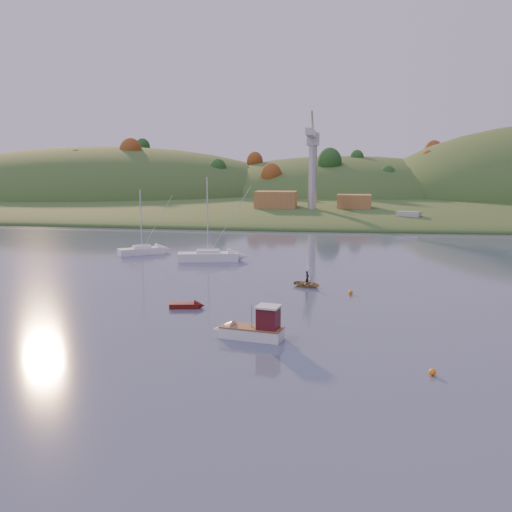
# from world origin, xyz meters

# --- Properties ---
(ground) EXTENTS (500.00, 500.00, 0.00)m
(ground) POSITION_xyz_m (0.00, 0.00, 0.00)
(ground) COLOR #343B55
(ground) RESTS_ON ground
(far_shore) EXTENTS (620.00, 220.00, 1.50)m
(far_shore) POSITION_xyz_m (0.00, 230.00, 0.00)
(far_shore) COLOR #395221
(far_shore) RESTS_ON ground
(shore_slope) EXTENTS (640.00, 150.00, 7.00)m
(shore_slope) POSITION_xyz_m (0.00, 165.00, 0.00)
(shore_slope) COLOR #395221
(shore_slope) RESTS_ON ground
(hill_left) EXTENTS (170.00, 140.00, 44.00)m
(hill_left) POSITION_xyz_m (-90.00, 200.00, 0.00)
(hill_left) COLOR #395221
(hill_left) RESTS_ON ground
(hill_center) EXTENTS (140.00, 120.00, 36.00)m
(hill_center) POSITION_xyz_m (10.00, 210.00, 0.00)
(hill_center) COLOR #395221
(hill_center) RESTS_ON ground
(hillside_trees) EXTENTS (280.00, 50.00, 32.00)m
(hillside_trees) POSITION_xyz_m (0.00, 185.00, 0.00)
(hillside_trees) COLOR #234F1C
(hillside_trees) RESTS_ON ground
(wharf) EXTENTS (42.00, 16.00, 2.40)m
(wharf) POSITION_xyz_m (5.00, 122.00, 1.20)
(wharf) COLOR slate
(wharf) RESTS_ON ground
(shed_west) EXTENTS (11.00, 8.00, 4.80)m
(shed_west) POSITION_xyz_m (-8.00, 123.00, 4.80)
(shed_west) COLOR #A77037
(shed_west) RESTS_ON wharf
(shed_east) EXTENTS (9.00, 7.00, 4.00)m
(shed_east) POSITION_xyz_m (13.00, 124.00, 4.40)
(shed_east) COLOR #A77037
(shed_east) RESTS_ON wharf
(dock_crane) EXTENTS (3.20, 28.00, 20.30)m
(dock_crane) POSITION_xyz_m (2.00, 118.39, 17.17)
(dock_crane) COLOR #B7B7BC
(dock_crane) RESTS_ON wharf
(fishing_boat) EXTENTS (6.30, 3.02, 3.86)m
(fishing_boat) POSITION_xyz_m (2.53, 13.23, 0.85)
(fishing_boat) COLOR white
(fishing_boat) RESTS_ON ground
(sailboat_near) EXTENTS (7.26, 6.33, 10.34)m
(sailboat_near) POSITION_xyz_m (-21.75, 55.18, 0.69)
(sailboat_near) COLOR white
(sailboat_near) RESTS_ON ground
(sailboat_far) EXTENTS (9.36, 4.67, 12.47)m
(sailboat_far) POSITION_xyz_m (-9.69, 50.44, 0.79)
(sailboat_far) COLOR white
(sailboat_far) RESTS_ON ground
(canoe) EXTENTS (3.98, 3.49, 0.69)m
(canoe) POSITION_xyz_m (6.16, 34.27, 0.34)
(canoe) COLOR #A18B59
(canoe) RESTS_ON ground
(paddler) EXTENTS (0.59, 0.69, 1.61)m
(paddler) POSITION_xyz_m (6.16, 34.27, 0.81)
(paddler) COLOR black
(paddler) RESTS_ON ground
(red_tender) EXTENTS (3.64, 1.75, 1.19)m
(red_tender) POSITION_xyz_m (-4.68, 22.32, 0.25)
(red_tender) COLOR #55100C
(red_tender) RESTS_ON ground
(work_vessel) EXTENTS (13.50, 9.23, 3.28)m
(work_vessel) POSITION_xyz_m (25.72, 108.00, 1.17)
(work_vessel) COLOR slate
(work_vessel) RESTS_ON ground
(buoy_0) EXTENTS (0.50, 0.50, 0.50)m
(buoy_0) POSITION_xyz_m (16.42, 6.69, 0.25)
(buoy_0) COLOR orange
(buoy_0) RESTS_ON ground
(buoy_1) EXTENTS (0.50, 0.50, 0.50)m
(buoy_1) POSITION_xyz_m (11.19, 30.81, 0.25)
(buoy_1) COLOR orange
(buoy_1) RESTS_ON ground
(buoy_2) EXTENTS (0.50, 0.50, 0.50)m
(buoy_2) POSITION_xyz_m (-24.50, 60.00, 0.25)
(buoy_2) COLOR orange
(buoy_2) RESTS_ON ground
(buoy_3) EXTENTS (0.50, 0.50, 0.50)m
(buoy_3) POSITION_xyz_m (-9.60, 52.64, 0.25)
(buoy_3) COLOR orange
(buoy_3) RESTS_ON ground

